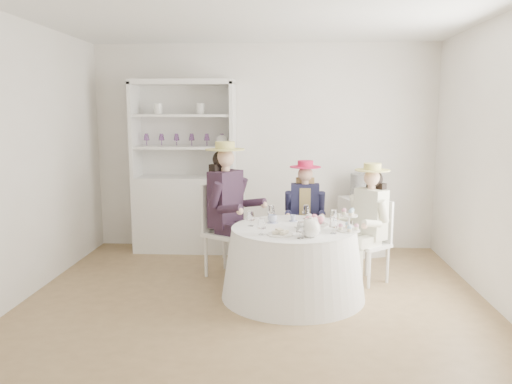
{
  "coord_description": "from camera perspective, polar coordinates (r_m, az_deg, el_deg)",
  "views": [
    {
      "loc": [
        0.27,
        -4.64,
        1.8
      ],
      "look_at": [
        0.0,
        0.1,
        1.05
      ],
      "focal_mm": 35.0,
      "sensor_mm": 36.0,
      "label": 1
    }
  ],
  "objects": [
    {
      "name": "ground",
      "position": [
        4.99,
        -0.07,
        -12.18
      ],
      "size": [
        4.5,
        4.5,
        0.0
      ],
      "primitive_type": "plane",
      "color": "olive",
      "rests_on": "ground"
    },
    {
      "name": "ceiling",
      "position": [
        4.74,
        -0.07,
        19.93
      ],
      "size": [
        4.5,
        4.5,
        0.0
      ],
      "primitive_type": "plane",
      "rotation": [
        3.14,
        0.0,
        0.0
      ],
      "color": "white",
      "rests_on": "wall_back"
    },
    {
      "name": "wall_back",
      "position": [
        6.66,
        0.94,
        5.11
      ],
      "size": [
        4.5,
        0.0,
        4.5
      ],
      "primitive_type": "plane",
      "rotation": [
        1.57,
        0.0,
        0.0
      ],
      "color": "silver",
      "rests_on": "ground"
    },
    {
      "name": "wall_front",
      "position": [
        2.69,
        -2.55,
        -0.7
      ],
      "size": [
        4.5,
        0.0,
        4.5
      ],
      "primitive_type": "plane",
      "rotation": [
        -1.57,
        0.0,
        0.0
      ],
      "color": "silver",
      "rests_on": "ground"
    },
    {
      "name": "wall_left",
      "position": [
        5.3,
        -25.18,
        3.25
      ],
      "size": [
        0.0,
        4.5,
        4.5
      ],
      "primitive_type": "plane",
      "rotation": [
        1.57,
        0.0,
        1.57
      ],
      "color": "silver",
      "rests_on": "ground"
    },
    {
      "name": "wall_right",
      "position": [
        5.07,
        26.28,
        2.95
      ],
      "size": [
        0.0,
        4.5,
        4.5
      ],
      "primitive_type": "plane",
      "rotation": [
        1.57,
        0.0,
        -1.57
      ],
      "color": "silver",
      "rests_on": "ground"
    },
    {
      "name": "tea_table",
      "position": [
        4.98,
        4.26,
        -8.01
      ],
      "size": [
        1.42,
        1.42,
        0.7
      ],
      "rotation": [
        0.0,
        0.0,
        -0.4
      ],
      "color": "white",
      "rests_on": "ground"
    },
    {
      "name": "hutch",
      "position": [
        6.62,
        -8.04,
        0.11
      ],
      "size": [
        1.5,
        0.97,
        2.22
      ],
      "rotation": [
        0.0,
        0.0,
        0.39
      ],
      "color": "silver",
      "rests_on": "ground"
    },
    {
      "name": "side_table",
      "position": [
        6.58,
        11.94,
        -3.81
      ],
      "size": [
        0.58,
        0.58,
        0.73
      ],
      "primitive_type": "cube",
      "rotation": [
        0.0,
        0.0,
        0.29
      ],
      "color": "silver",
      "rests_on": "ground"
    },
    {
      "name": "hatbox",
      "position": [
        6.48,
        12.09,
        0.68
      ],
      "size": [
        0.4,
        0.4,
        0.31
      ],
      "primitive_type": "cylinder",
      "rotation": [
        0.0,
        0.0,
        0.35
      ],
      "color": "black",
      "rests_on": "side_table"
    },
    {
      "name": "guest_left",
      "position": [
        5.48,
        -3.29,
        -1.07
      ],
      "size": [
        0.64,
        0.59,
        1.5
      ],
      "rotation": [
        0.0,
        0.0,
        1.02
      ],
      "color": "silver",
      "rests_on": "ground"
    },
    {
      "name": "guest_mid",
      "position": [
        5.8,
        5.59,
        -1.84
      ],
      "size": [
        0.46,
        0.48,
        1.26
      ],
      "rotation": [
        0.0,
        0.0,
        -0.02
      ],
      "color": "silver",
      "rests_on": "ground"
    },
    {
      "name": "guest_right",
      "position": [
        5.42,
        12.81,
        -2.7
      ],
      "size": [
        0.55,
        0.53,
        1.29
      ],
      "rotation": [
        0.0,
        0.0,
        -0.88
      ],
      "color": "silver",
      "rests_on": "ground"
    },
    {
      "name": "spare_chair",
      "position": [
        6.19,
        -2.07,
        -2.95
      ],
      "size": [
        0.55,
        0.55,
        0.97
      ],
      "rotation": [
        0.0,
        0.0,
        2.56
      ],
      "color": "silver",
      "rests_on": "ground"
    },
    {
      "name": "teacup_a",
      "position": [
        5.07,
        1.89,
        -3.15
      ],
      "size": [
        0.13,
        0.13,
        0.08
      ],
      "primitive_type": "imported",
      "rotation": [
        0.0,
        0.0,
        -0.43
      ],
      "color": "white",
      "rests_on": "tea_table"
    },
    {
      "name": "teacup_b",
      "position": [
        5.16,
        4.27,
        -3.05
      ],
      "size": [
        0.07,
        0.07,
        0.06
      ],
      "primitive_type": "imported",
      "rotation": [
        0.0,
        0.0,
        -0.11
      ],
      "color": "white",
      "rests_on": "tea_table"
    },
    {
      "name": "teacup_c",
      "position": [
        5.01,
        7.25,
        -3.41
      ],
      "size": [
        0.11,
        0.11,
        0.07
      ],
      "primitive_type": "imported",
      "rotation": [
        0.0,
        0.0,
        -0.33
      ],
      "color": "white",
      "rests_on": "tea_table"
    },
    {
      "name": "flower_bowl",
      "position": [
        4.85,
        6.7,
        -3.89
      ],
      "size": [
        0.28,
        0.28,
        0.06
      ],
      "primitive_type": "imported",
      "rotation": [
        0.0,
        0.0,
        0.33
      ],
      "color": "white",
      "rests_on": "tea_table"
    },
    {
      "name": "flower_arrangement",
      "position": [
        4.81,
        6.65,
        -3.28
      ],
      "size": [
        0.18,
        0.18,
        0.07
      ],
      "rotation": [
        0.0,
        0.0,
        0.15
      ],
      "color": "pink",
      "rests_on": "tea_table"
    },
    {
      "name": "table_teapot",
      "position": [
        4.53,
        6.27,
        -4.12
      ],
      "size": [
        0.25,
        0.18,
        0.19
      ],
      "rotation": [
        0.0,
        0.0,
        -0.14
      ],
      "color": "white",
      "rests_on": "tea_table"
    },
    {
      "name": "sandwich_plate",
      "position": [
        4.59,
        2.8,
        -4.75
      ],
      "size": [
        0.24,
        0.24,
        0.05
      ],
      "rotation": [
        0.0,
        0.0,
        -0.09
      ],
      "color": "white",
      "rests_on": "tea_table"
    },
    {
      "name": "cupcake_stand",
      "position": [
        4.8,
        10.54,
        -3.5
      ],
      "size": [
        0.22,
        0.22,
        0.21
      ],
      "rotation": [
        0.0,
        0.0,
        0.33
      ],
      "color": "white",
      "rests_on": "tea_table"
    },
    {
      "name": "stemware_set",
      "position": [
        4.87,
        4.32,
        -3.21
      ],
      "size": [
        0.9,
        0.91,
        0.15
      ],
      "color": "white",
      "rests_on": "tea_table"
    }
  ]
}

